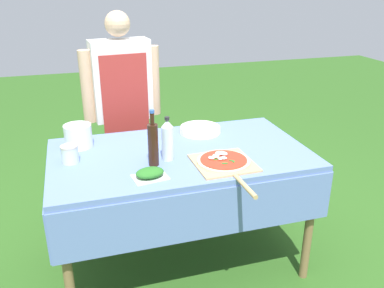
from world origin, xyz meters
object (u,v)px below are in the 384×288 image
Objects in this scene: oil_bottle at (153,144)px; herb_container at (150,173)px; water_bottle at (167,140)px; mixing_tub at (78,136)px; person_cook at (123,100)px; sauce_jar at (70,155)px; prep_table at (180,166)px; pizza_on_peel at (224,162)px; plate_stack at (200,130)px.

herb_container is (-0.05, -0.15, -0.10)m from oil_bottle.
water_bottle is 0.58m from mixing_tub.
herb_container is 1.16× the size of mixing_tub.
herb_container is (-0.01, -1.04, -0.09)m from person_cook.
person_cook is 0.85m from water_bottle.
oil_bottle is 0.54m from mixing_tub.
sauce_jar is (-0.43, 0.16, -0.08)m from oil_bottle.
person_cook reaches higher than oil_bottle.
herb_container is 1.90× the size of sauce_jar.
water_bottle reaches higher than prep_table.
prep_table is at bearing -23.93° from mixing_tub.
oil_bottle reaches higher than herb_container.
herb_container is at bearing -130.07° from prep_table.
person_cook is 1.08m from pizza_on_peel.
mixing_tub is at bearing -178.53° from plate_stack.
plate_stack is at bearing 16.10° from sauce_jar.
pizza_on_peel reaches higher than prep_table.
mixing_tub is (-0.56, 0.25, 0.16)m from prep_table.
person_cook is (-0.22, 0.76, 0.21)m from prep_table.
herb_container is 0.70m from plate_stack.
prep_table is at bearing 42.08° from water_bottle.
pizza_on_peel is at bearing -18.69° from sauce_jar.
water_bottle reaches higher than herb_container.
mixing_tub is at bearing 134.86° from oil_bottle.
prep_table is 2.71× the size of pizza_on_peel.
mixing_tub is (-0.34, -0.51, -0.05)m from person_cook.
herb_container is (-0.14, -0.19, -0.09)m from water_bottle.
water_bottle is at bearing -130.65° from plate_stack.
prep_table is 4.82× the size of oil_bottle.
prep_table is 6.01× the size of water_bottle.
prep_table is at bearing -2.82° from sauce_jar.
mixing_tub reaches higher than plate_stack.
oil_bottle is 1.16× the size of plate_stack.
person_cook is 0.61m from mixing_tub.
water_bottle is at bearing -12.26° from sauce_jar.
water_bottle is at bearing -137.92° from prep_table.
water_bottle is 0.47m from plate_stack.
person_cook is at bearing 106.39° from prep_table.
prep_table is 15.17× the size of sauce_jar.
pizza_on_peel is at bearing -92.93° from plate_stack.
pizza_on_peel is 0.33m from water_bottle.
herb_container reaches higher than prep_table.
person_cook is 8.02× the size of herb_container.
oil_bottle is at bearing 86.74° from person_cook.
herb_container is at bearing -58.07° from mixing_tub.
prep_table is 0.36m from plate_stack.
pizza_on_peel is 0.84m from sauce_jar.
water_bottle is 0.54m from sauce_jar.
prep_table is 5.61× the size of plate_stack.
herb_container is (-0.42, -0.04, 0.01)m from pizza_on_peel.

